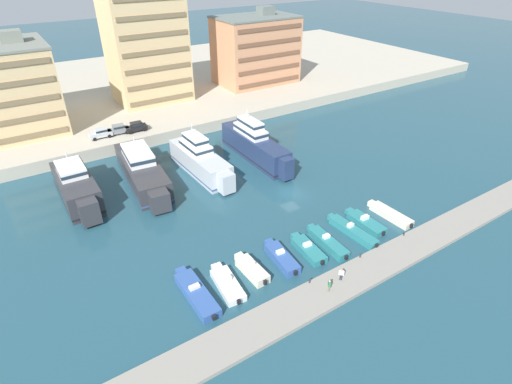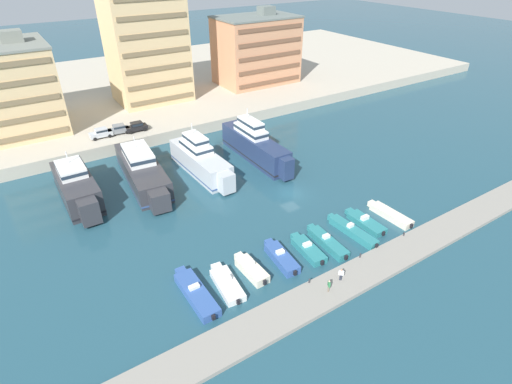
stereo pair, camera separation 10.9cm
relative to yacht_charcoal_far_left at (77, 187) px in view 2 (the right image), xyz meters
name	(u,v)px [view 2 (the right image)]	position (x,y,z in m)	size (l,w,h in m)	color
ground_plane	(291,193)	(28.20, -15.87, -2.29)	(400.00, 400.00, 0.00)	#234C5B
quay_promenade	(149,85)	(28.20, 47.31, -1.14)	(180.00, 70.00, 2.30)	#BCB29E
pier_dock	(385,261)	(28.20, -34.98, -2.04)	(120.00, 4.45, 0.50)	gray
yacht_charcoal_far_left	(77,187)	(0.00, 0.00, 0.00)	(4.76, 16.44, 7.25)	#333338
yacht_charcoal_left	(142,170)	(10.13, 0.19, -0.21)	(6.64, 21.29, 6.89)	#333338
yacht_silver_mid_left	(201,160)	(19.45, -2.08, 0.07)	(4.68, 18.04, 8.14)	silver
yacht_navy_center_left	(255,145)	(30.02, -2.57, 0.35)	(3.71, 20.21, 8.76)	navy
motorboat_blue_far_left	(196,293)	(6.33, -27.55, -1.77)	(2.19, 8.72, 1.40)	#33569E
motorboat_white_left	(227,284)	(9.92, -28.03, -1.86)	(2.73, 6.83, 1.32)	white
motorboat_cream_mid_left	(251,269)	(13.44, -27.63, -1.72)	(1.95, 5.95, 1.59)	beige
motorboat_blue_center_left	(281,257)	(17.65, -27.81, -1.75)	(2.44, 6.86, 1.45)	#33569E
motorboat_teal_center	(308,249)	(21.47, -28.29, -1.84)	(2.40, 6.50, 1.28)	teal
motorboat_teal_center_right	(327,242)	(24.43, -28.60, -1.77)	(2.00, 7.61, 1.44)	teal
motorboat_teal_mid_right	(352,231)	(28.81, -28.61, -1.79)	(1.93, 8.53, 1.44)	teal
motorboat_teal_right	(365,222)	(31.89, -28.04, -1.88)	(2.05, 6.90, 1.33)	teal
motorboat_cream_far_right	(390,215)	(36.14, -28.69, -1.83)	(2.02, 7.51, 0.93)	beige
car_silver_far_left	(101,133)	(7.96, 16.41, 0.98)	(4.11, 1.93, 1.80)	#B7BCC1
car_grey_left	(119,129)	(11.25, 16.44, 0.98)	(4.19, 2.11, 1.80)	slate
car_black_mid_left	(137,126)	(14.56, 15.85, 0.98)	(4.12, 1.97, 1.80)	black
apartment_block_far_left	(13,88)	(-3.47, 28.60, 8.14)	(14.65, 16.67, 18.15)	#E0BC84
apartment_block_left	(145,37)	(24.17, 32.62, 13.85)	(16.14, 12.76, 29.55)	#E0BC84
apartment_block_mid_left	(256,50)	(52.09, 31.29, 8.17)	(20.07, 13.20, 18.21)	tan
pedestrian_near_edge	(329,285)	(18.77, -35.16, -0.85)	(0.39, 0.56, 1.59)	#7A6B56
pedestrian_mid_deck	(341,274)	(21.10, -34.59, -0.83)	(0.47, 0.48, 1.63)	#282D3D
bollard_west	(309,281)	(17.84, -33.00, -1.47)	(0.20, 0.20, 0.61)	#2D2D33
bollard_west_mid	(360,255)	(25.82, -33.00, -1.47)	(0.20, 0.20, 0.61)	#2D2D33
bollard_east_mid	(404,234)	(33.80, -33.00, -1.47)	(0.20, 0.20, 0.61)	#2D2D33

